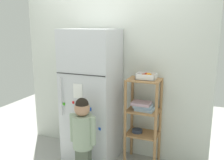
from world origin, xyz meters
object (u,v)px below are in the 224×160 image
object	(u,v)px
refrigerator	(92,97)
fruit_bin	(147,76)
pantry_shelf_unit	(143,113)
child_standing	(83,131)

from	to	relation	value
refrigerator	fruit_bin	distance (m)	0.77
pantry_shelf_unit	fruit_bin	bearing A→B (deg)	18.66
fruit_bin	pantry_shelf_unit	bearing A→B (deg)	-161.34
refrigerator	child_standing	size ratio (longest dim) A/B	1.74
child_standing	fruit_bin	size ratio (longest dim) A/B	4.22
refrigerator	fruit_bin	xyz separation A→B (m)	(0.69, 0.14, 0.30)
pantry_shelf_unit	child_standing	bearing A→B (deg)	-131.37
pantry_shelf_unit	fruit_bin	distance (m)	0.48
child_standing	pantry_shelf_unit	world-z (taller)	pantry_shelf_unit
pantry_shelf_unit	fruit_bin	size ratio (longest dim) A/B	4.78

